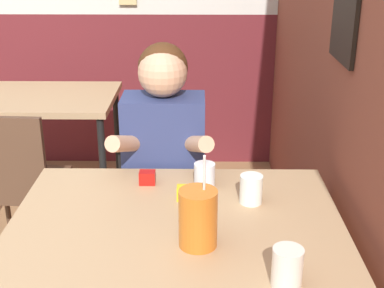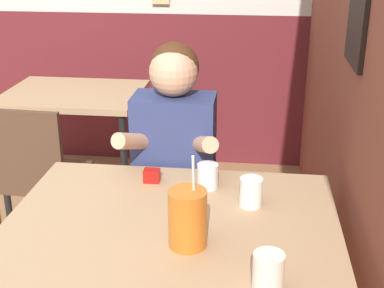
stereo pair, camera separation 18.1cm
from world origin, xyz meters
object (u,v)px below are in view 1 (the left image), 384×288
Objects in this scene: main_table at (176,242)px; chair_near_window at (15,179)px; background_table at (47,110)px; cocktail_pitcher at (198,218)px; person_seated at (165,178)px.

main_table is 1.27× the size of chair_near_window.
chair_near_window reaches higher than background_table.
main_table is 1.18m from chair_near_window.
chair_near_window is 2.89× the size of cocktail_pitcher.
background_table is 1.17m from person_seated.
cocktail_pitcher reaches higher than background_table.
chair_near_window is at bearing 161.27° from person_seated.
cocktail_pitcher is (0.89, -1.58, 0.18)m from background_table.
person_seated is (0.75, -0.90, -0.01)m from background_table.
background_table is 0.66m from chair_near_window.
chair_near_window is 0.80m from person_seated.
person_seated is 0.73m from cocktail_pitcher.
background_table is 2.68× the size of cocktail_pitcher.
chair_near_window is 0.71× the size of person_seated.
background_table is 0.66× the size of person_seated.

